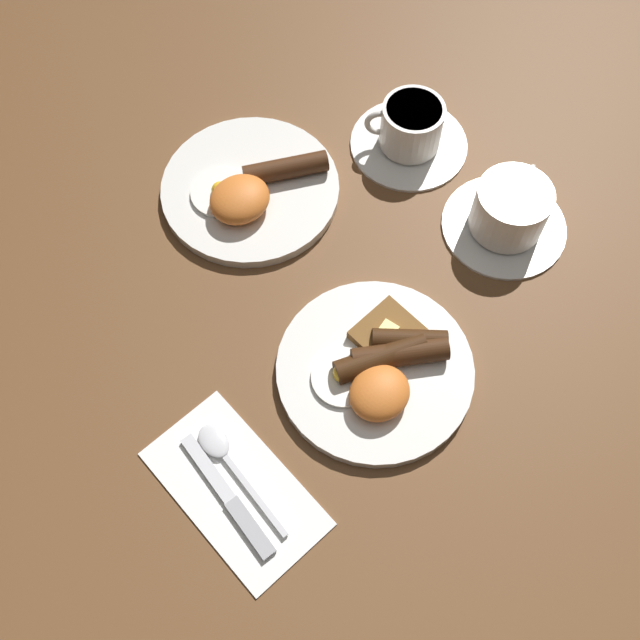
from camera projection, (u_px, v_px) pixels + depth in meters
ground_plane at (374, 372)px, 0.90m from camera, size 3.00×3.00×0.00m
breakfast_plate_near at (378, 368)px, 0.89m from camera, size 0.24×0.24×0.05m
breakfast_plate_far at (250, 190)px, 1.01m from camera, size 0.24×0.24×0.05m
teacup_near at (509, 212)px, 0.97m from camera, size 0.17×0.17×0.08m
teacup_far at (410, 131)px, 1.03m from camera, size 0.17×0.17×0.07m
napkin at (235, 488)px, 0.84m from camera, size 0.12×0.21×0.01m
knife at (232, 502)px, 0.82m from camera, size 0.03×0.17×0.01m
spoon at (223, 453)px, 0.85m from camera, size 0.03×0.16×0.01m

